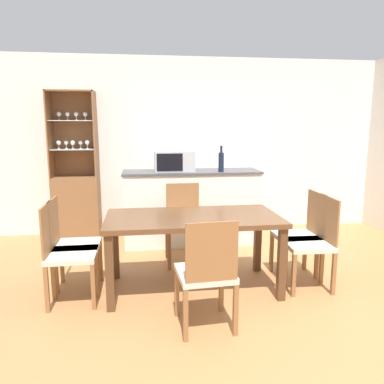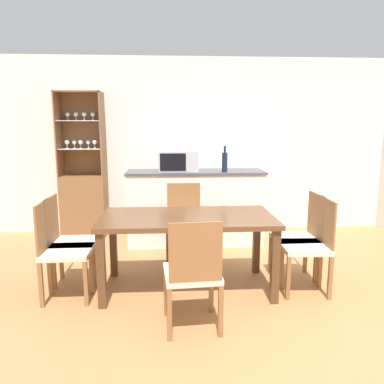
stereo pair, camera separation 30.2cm
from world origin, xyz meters
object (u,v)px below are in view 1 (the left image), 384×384
dining_chair_side_left_far (72,244)px  microwave (174,161)px  dining_chair_head_near (206,273)px  wine_bottle (221,161)px  dining_chair_head_far (184,223)px  dining_table (193,225)px  dining_chair_side_right_near (312,242)px  display_cabinet (76,195)px  dining_chair_side_right_far (301,235)px  dining_chair_side_left_near (67,253)px

dining_chair_side_left_far → microwave: (1.11, 1.35, 0.66)m
dining_chair_head_near → wine_bottle: wine_bottle is taller
dining_chair_head_far → wine_bottle: 1.01m
dining_table → microwave: microwave is taller
dining_chair_side_right_near → display_cabinet: bearing=53.8°
dining_chair_side_right_far → microwave: microwave is taller
dining_chair_side_right_near → microwave: 2.11m
dining_chair_side_right_near → dining_chair_side_left_far: same height
microwave → dining_chair_side_right_far: bearing=-48.4°
dining_chair_side_left_far → wine_bottle: bearing=123.9°
dining_chair_side_left_far → dining_chair_head_far: bearing=118.0°
microwave → wine_bottle: wine_bottle is taller
dining_chair_head_near → dining_chair_side_right_far: same height
dining_chair_head_far → dining_chair_side_left_far: bearing=28.5°
display_cabinet → microwave: bearing=-18.3°
wine_bottle → dining_table: bearing=-112.9°
dining_table → dining_chair_head_far: dining_chair_head_far is taller
dining_chair_side_left_near → display_cabinet: bearing=-173.9°
dining_chair_side_left_near → microwave: microwave is taller
dining_chair_side_right_far → display_cabinet: bearing=54.2°
dining_table → wine_bottle: 1.47m
dining_chair_head_near → dining_chair_side_left_far: bearing=138.7°
display_cabinet → dining_chair_head_near: size_ratio=2.25×
display_cabinet → wine_bottle: size_ratio=6.09×
dining_chair_side_left_near → dining_chair_head_far: (1.15, 0.88, 0.00)m
dining_chair_side_right_near → dining_chair_head_far: size_ratio=1.00×
dining_chair_side_right_far → wine_bottle: size_ratio=2.70×
dining_chair_side_right_near → dining_chair_side_right_far: bearing=2.6°
dining_chair_side_right_far → dining_chair_side_left_near: bearing=95.6°
microwave → dining_table: bearing=-88.2°
microwave → wine_bottle: 0.62m
dining_chair_head_near → dining_chair_side_left_far: size_ratio=1.00×
display_cabinet → dining_chair_side_left_near: display_cabinet is taller
dining_chair_side_right_far → dining_chair_side_left_far: size_ratio=1.00×
dining_chair_head_near → dining_chair_side_right_far: bearing=33.1°
dining_table → dining_chair_side_left_near: dining_chair_side_left_near is taller
dining_chair_side_right_far → dining_chair_side_left_far: 2.31m
dining_chair_head_far → microwave: 0.98m
dining_table → dining_chair_side_left_near: size_ratio=1.82×
display_cabinet → dining_chair_head_near: 3.02m
dining_chair_side_left_far → wine_bottle: size_ratio=2.70×
display_cabinet → dining_chair_head_near: display_cabinet is taller
dining_chair_side_left_near → dining_chair_side_left_far: (-0.00, 0.25, 0.00)m
dining_table → dining_chair_side_right_far: size_ratio=1.82×
dining_table → wine_bottle: (0.54, 1.28, 0.48)m
dining_chair_side_left_near → dining_chair_side_right_far: size_ratio=1.00×
wine_bottle → dining_chair_side_right_far: bearing=-62.1°
dining_chair_head_far → wine_bottle: size_ratio=2.70×
dining_chair_side_left_far → dining_table: bearing=83.3°
dining_chair_side_left_near → dining_chair_side_left_far: bearing=179.3°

